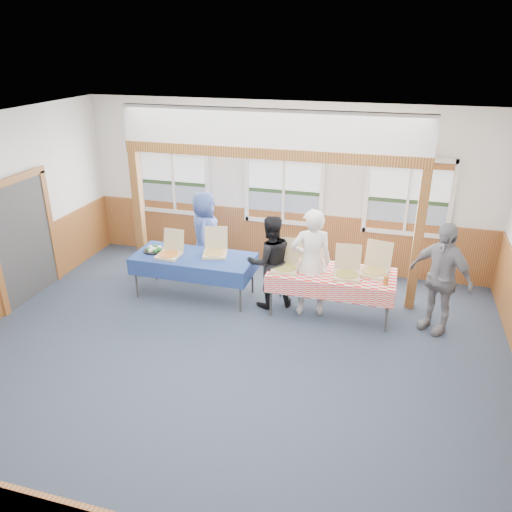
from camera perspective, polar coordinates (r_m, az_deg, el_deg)
The scene contains 26 objects.
floor at distance 7.31m, azimuth -3.29°, elevation -11.67°, with size 8.00×8.00×0.00m, color #2B3346.
ceiling at distance 6.06m, azimuth -4.00°, elevation 13.90°, with size 8.00×8.00×0.00m, color white.
wall_back at distance 9.70m, azimuth 3.26°, elevation 7.90°, with size 8.00×8.00×0.00m, color silver.
wall_front at distance 3.92m, azimuth -21.77°, elevation -20.20°, with size 8.00×8.00×0.00m, color silver.
wainscot_back at distance 10.01m, azimuth 3.09°, elevation 2.06°, with size 7.98×0.05×1.10m, color brown.
cased_opening at distance 9.40m, azimuth -25.03°, elevation 1.60°, with size 0.06×1.30×2.10m, color #373737.
window_left at distance 10.37m, azimuth -9.44°, elevation 9.10°, with size 1.56×0.10×1.46m.
window_mid at distance 9.64m, azimuth 3.21°, elevation 8.28°, with size 1.56×0.10×1.46m.
window_right at distance 9.43m, azimuth 17.06°, elevation 6.93°, with size 1.56×0.10×1.46m.
post_left at distance 9.61m, azimuth -13.20°, elevation 4.64°, with size 0.15×0.15×2.40m, color #5E3115.
post_right at distance 8.49m, azimuth 18.01°, elevation 1.57°, with size 0.15×0.15×2.40m, color #5E3115.
cross_beam at distance 8.36m, azimuth 1.53°, elevation 11.66°, with size 5.15×0.18×0.18m, color #5E3115.
table_left at distance 8.74m, azimuth -7.12°, elevation -0.29°, with size 2.15×1.04×0.76m.
table_right at distance 8.17m, azimuth 8.64°, elevation -2.15°, with size 2.18×1.39×0.76m.
pizza_box_a at distance 8.76m, azimuth -9.84°, elevation 0.42°, with size 0.39×0.47×0.42m.
pizza_box_b at distance 8.71m, azimuth -4.69°, elevation 0.58°, with size 0.51×0.57×0.44m.
pizza_box_c at distance 8.14m, azimuth 3.34°, elevation -1.06°, with size 0.47×0.55×0.46m.
pizza_box_d at distance 8.33m, azimuth 6.44°, elevation -0.57°, with size 0.50×0.58×0.46m.
pizza_box_e at distance 8.03m, azimuth 10.36°, elevation -1.81°, with size 0.45×0.53×0.45m.
pizza_box_f at distance 8.21m, azimuth 13.38°, elevation -1.48°, with size 0.52×0.60×0.47m.
veggie_tray at distance 9.01m, azimuth -11.56°, elevation 0.72°, with size 0.37×0.37×0.09m.
drink_glass at distance 7.85m, azimuth 14.60°, elevation -2.76°, with size 0.07×0.07×0.15m, color #A6561B.
woman_white at distance 8.05m, azimuth 6.30°, elevation -0.80°, with size 0.66×0.44×1.82m, color silver.
woman_black at distance 8.30m, azimuth 1.60°, elevation -0.68°, with size 0.78×0.61×1.61m, color black.
man_blue at distance 9.51m, azimuth -5.86°, elevation 2.55°, with size 0.80×0.52×1.65m, color #354A86.
person_grey at distance 8.06m, azimuth 20.30°, elevation -2.34°, with size 1.04×0.43×1.78m, color gray.
Camera 1 is at (2.02, -5.62, 4.21)m, focal length 35.00 mm.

